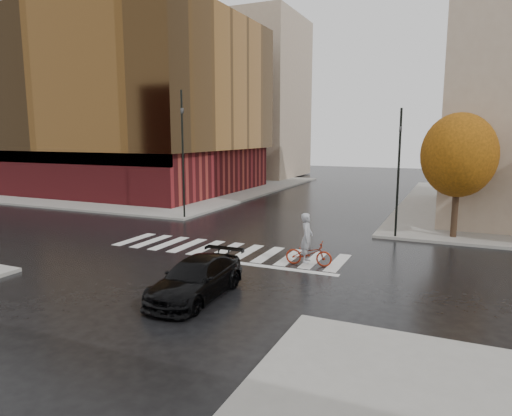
{
  "coord_description": "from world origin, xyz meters",
  "views": [
    {
      "loc": [
        10.05,
        -18.51,
        5.54
      ],
      "look_at": [
        1.18,
        1.42,
        2.0
      ],
      "focal_mm": 32.0,
      "sensor_mm": 36.0,
      "label": 1
    }
  ],
  "objects": [
    {
      "name": "sedan",
      "position": [
        2.09,
        -5.66,
        0.66
      ],
      "size": [
        1.93,
        4.61,
        1.33
      ],
      "primitive_type": "imported",
      "rotation": [
        0.0,
        0.0,
        0.02
      ],
      "color": "black",
      "rests_on": "ground"
    },
    {
      "name": "traffic_light_ne",
      "position": [
        7.17,
        6.3,
        3.92
      ],
      "size": [
        0.14,
        0.17,
        6.72
      ],
      "rotation": [
        0.0,
        0.0,
        3.14
      ],
      "color": "black",
      "rests_on": "sidewalk_ne"
    },
    {
      "name": "tree_ne_a",
      "position": [
        10.0,
        7.4,
        4.46
      ],
      "size": [
        3.8,
        3.8,
        6.5
      ],
      "color": "black",
      "rests_on": "sidewalk_ne"
    },
    {
      "name": "office_glass",
      "position": [
        -22.0,
        17.99,
        8.28
      ],
      "size": [
        27.0,
        19.0,
        16.0
      ],
      "color": "maroon",
      "rests_on": "sidewalk_nw"
    },
    {
      "name": "traffic_light_nw",
      "position": [
        -6.3,
        6.59,
        4.9
      ],
      "size": [
        0.23,
        0.21,
        8.15
      ],
      "rotation": [
        0.0,
        0.0,
        -1.36
      ],
      "color": "black",
      "rests_on": "sidewalk_nw"
    },
    {
      "name": "manhole",
      "position": [
        1.55,
        -2.0,
        0.01
      ],
      "size": [
        0.83,
        0.83,
        0.01
      ],
      "primitive_type": "cylinder",
      "rotation": [
        0.0,
        0.0,
        -0.42
      ],
      "color": "#4A371A",
      "rests_on": "ground"
    },
    {
      "name": "cyclist",
      "position": [
        4.41,
        -0.39,
        0.77
      ],
      "size": [
        2.05,
        0.91,
        2.26
      ],
      "rotation": [
        0.0,
        0.0,
        1.68
      ],
      "color": "maroon",
      "rests_on": "ground"
    },
    {
      "name": "fire_hydrant",
      "position": [
        -9.35,
        10.0,
        0.58
      ],
      "size": [
        0.28,
        0.28,
        0.78
      ],
      "color": "#C8A10B",
      "rests_on": "sidewalk_nw"
    },
    {
      "name": "building_nw_far",
      "position": [
        -16.0,
        37.0,
        10.15
      ],
      "size": [
        14.0,
        12.0,
        20.0
      ],
      "primitive_type": "cube",
      "color": "tan",
      "rests_on": "sidewalk_nw"
    },
    {
      "name": "ground",
      "position": [
        0.0,
        0.0,
        0.0
      ],
      "size": [
        120.0,
        120.0,
        0.0
      ],
      "primitive_type": "plane",
      "color": "black",
      "rests_on": "ground"
    },
    {
      "name": "sidewalk_nw",
      "position": [
        -21.0,
        21.0,
        0.07
      ],
      "size": [
        30.0,
        30.0,
        0.15
      ],
      "primitive_type": "cube",
      "color": "gray",
      "rests_on": "ground"
    },
    {
      "name": "crosswalk",
      "position": [
        0.0,
        0.5,
        0.01
      ],
      "size": [
        12.0,
        3.0,
        0.01
      ],
      "primitive_type": "cube",
      "color": "silver",
      "rests_on": "ground"
    }
  ]
}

